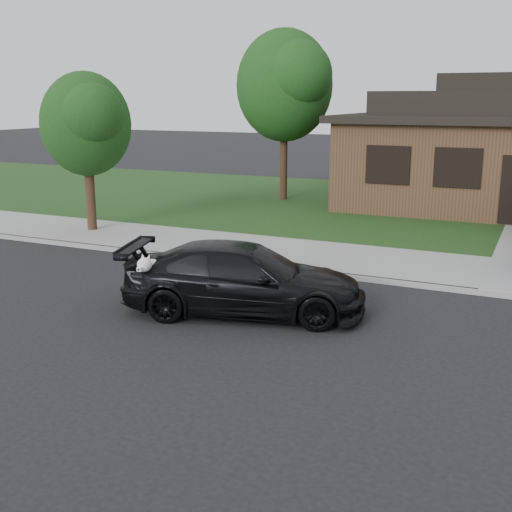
% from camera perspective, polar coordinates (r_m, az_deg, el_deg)
% --- Properties ---
extents(ground, '(120.00, 120.00, 0.00)m').
position_cam_1_polar(ground, '(11.73, -1.37, -5.80)').
color(ground, black).
rests_on(ground, ground).
extents(sidewalk, '(60.00, 3.00, 0.12)m').
position_cam_1_polar(sidewalk, '(16.17, 6.42, -0.14)').
color(sidewalk, gray).
rests_on(sidewalk, ground).
extents(curb, '(60.00, 0.12, 0.12)m').
position_cam_1_polar(curb, '(14.80, 4.58, -1.42)').
color(curb, gray).
rests_on(curb, ground).
extents(lawn, '(60.00, 13.00, 0.13)m').
position_cam_1_polar(lawn, '(23.75, 12.56, 4.11)').
color(lawn, '#193814').
rests_on(lawn, ground).
extents(sedan, '(4.85, 2.98, 1.31)m').
position_cam_1_polar(sedan, '(11.99, -1.11, -2.06)').
color(sedan, black).
rests_on(sedan, ground).
extents(tree_0, '(3.78, 3.60, 6.34)m').
position_cam_1_polar(tree_0, '(24.59, 2.80, 15.08)').
color(tree_0, '#332114').
rests_on(tree_0, ground).
extents(tree_2, '(2.73, 2.60, 4.59)m').
position_cam_1_polar(tree_2, '(19.40, -14.78, 11.40)').
color(tree_2, '#332114').
rests_on(tree_2, ground).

